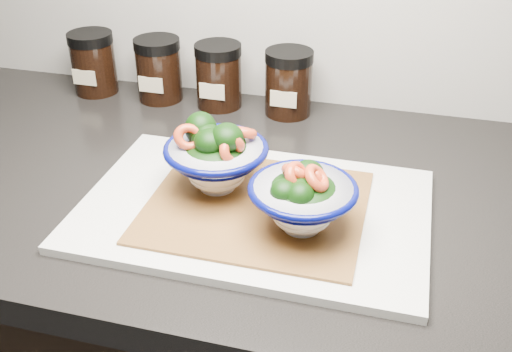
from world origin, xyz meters
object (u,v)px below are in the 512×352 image
(spice_jar_d, at_px, (288,83))
(bowl_right, at_px, (302,199))
(bowl_left, at_px, (216,157))
(spice_jar_c, at_px, (219,76))
(spice_jar_b, at_px, (159,69))
(cutting_board, at_px, (254,209))
(spice_jar_a, at_px, (93,63))

(spice_jar_d, bearing_deg, bowl_right, -75.07)
(bowl_left, height_order, spice_jar_c, bowl_left)
(spice_jar_b, bearing_deg, cutting_board, -50.03)
(cutting_board, relative_size, spice_jar_a, 3.98)
(cutting_board, xyz_separation_m, spice_jar_c, (-0.15, 0.31, 0.05))
(bowl_right, xyz_separation_m, spice_jar_d, (-0.09, 0.35, -0.00))
(spice_jar_b, distance_m, spice_jar_c, 0.11)
(bowl_right, distance_m, spice_jar_b, 0.48)
(cutting_board, distance_m, bowl_right, 0.09)
(bowl_right, height_order, spice_jar_c, spice_jar_c)
(spice_jar_c, bearing_deg, spice_jar_a, 180.00)
(spice_jar_c, height_order, spice_jar_d, same)
(cutting_board, distance_m, spice_jar_a, 0.50)
(bowl_left, height_order, spice_jar_b, bowl_left)
(spice_jar_b, bearing_deg, spice_jar_c, 0.00)
(cutting_board, bearing_deg, spice_jar_b, 129.97)
(spice_jar_a, xyz_separation_m, spice_jar_b, (0.13, 0.00, 0.00))
(bowl_right, relative_size, spice_jar_a, 1.18)
(spice_jar_d, bearing_deg, spice_jar_c, 180.00)
(cutting_board, relative_size, bowl_left, 3.22)
(spice_jar_b, distance_m, spice_jar_d, 0.24)
(spice_jar_a, distance_m, spice_jar_d, 0.37)
(bowl_right, bearing_deg, bowl_left, 154.27)
(spice_jar_d, bearing_deg, cutting_board, -85.85)
(spice_jar_a, bearing_deg, bowl_right, -37.00)
(bowl_right, xyz_separation_m, spice_jar_a, (-0.46, 0.35, -0.00))
(bowl_right, distance_m, spice_jar_a, 0.58)
(bowl_left, relative_size, spice_jar_a, 1.24)
(cutting_board, xyz_separation_m, spice_jar_a, (-0.39, 0.31, 0.05))
(spice_jar_a, xyz_separation_m, spice_jar_c, (0.24, 0.00, 0.00))
(bowl_left, height_order, spice_jar_d, bowl_left)
(cutting_board, relative_size, spice_jar_d, 3.98)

